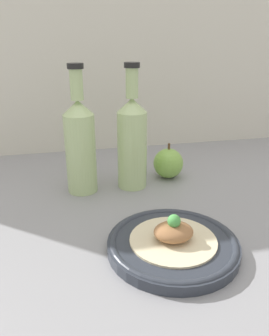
{
  "coord_description": "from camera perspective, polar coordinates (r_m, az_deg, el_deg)",
  "views": [
    {
      "loc": [
        -17.67,
        -56.77,
        36.15
      ],
      "look_at": [
        -3.91,
        5.26,
        10.85
      ],
      "focal_mm": 35.0,
      "sensor_mm": 36.0,
      "label": 1
    }
  ],
  "objects": [
    {
      "name": "cider_bottle_left",
      "position": [
        0.8,
        -9.43,
        4.17
      ],
      "size": [
        7.44,
        7.44,
        30.99
      ],
      "color": "#B7D18E",
      "rests_on": "ground_plane"
    },
    {
      "name": "wall_backsplash",
      "position": [
        1.12,
        -3.71,
        23.65
      ],
      "size": [
        180.0,
        3.0,
        80.0
      ],
      "color": "silver",
      "rests_on": "ground_plane"
    },
    {
      "name": "ground_plane",
      "position": [
        0.71,
        4.1,
        -11.03
      ],
      "size": [
        180.0,
        110.0,
        4.0
      ],
      "primitive_type": "cube",
      "color": "gray"
    },
    {
      "name": "plated_food",
      "position": [
        0.6,
        6.67,
        -11.45
      ],
      "size": [
        15.81,
        15.81,
        5.34
      ],
      "color": "beige",
      "rests_on": "plate"
    },
    {
      "name": "apple",
      "position": [
        0.9,
        5.9,
        0.84
      ],
      "size": [
        8.21,
        8.21,
        9.78
      ],
      "color": "#84B74C",
      "rests_on": "ground_plane"
    },
    {
      "name": "cider_bottle_right",
      "position": [
        0.82,
        -0.42,
        4.81
      ],
      "size": [
        7.44,
        7.44,
        30.99
      ],
      "color": "#B7D18E",
      "rests_on": "ground_plane"
    },
    {
      "name": "plate",
      "position": [
        0.61,
        6.58,
        -13.05
      ],
      "size": [
        23.94,
        23.94,
        2.36
      ],
      "color": "#2D333D",
      "rests_on": "ground_plane"
    }
  ]
}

